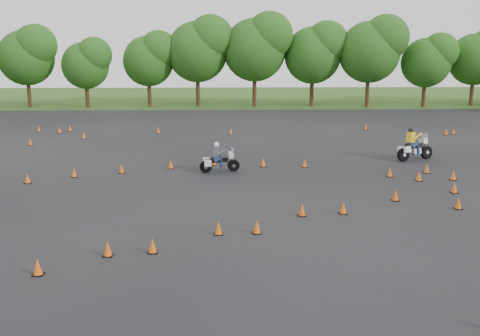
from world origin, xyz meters
The scene contains 6 objects.
ground centered at (0.00, 0.00, 0.00)m, with size 140.00×140.00×0.00m, color #2D5119.
asphalt_pad centered at (0.00, 6.00, 0.01)m, with size 62.00×62.00×0.00m, color black.
treeline centered at (4.42, 35.26, 4.59)m, with size 86.78×32.31×10.57m.
traffic_cones centered at (-0.07, 5.46, 0.23)m, with size 36.67×33.07×0.45m.
rider_grey centered at (-0.91, 8.47, 0.80)m, with size 2.07×0.64×1.60m, color #474B50, non-canonical shape.
rider_yellow centered at (10.21, 11.09, 0.94)m, with size 2.42×0.74×1.87m, color #EEAE15, non-canonical shape.
Camera 1 is at (-0.70, -18.33, 6.20)m, focal length 40.00 mm.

